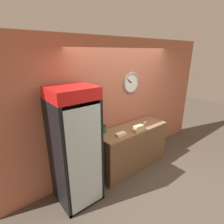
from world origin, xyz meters
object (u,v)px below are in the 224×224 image
(sandwich_stack_middle, at_px, (139,127))
(sandwich_stack_bottom, at_px, (138,130))
(condiment_jar, at_px, (104,129))
(beverage_cooler, at_px, (73,142))
(sandwich_flat_left, at_px, (121,134))
(chefs_knife, at_px, (143,124))

(sandwich_stack_middle, bearing_deg, sandwich_stack_bottom, 0.00)
(sandwich_stack_middle, relative_size, condiment_jar, 1.45)
(beverage_cooler, relative_size, condiment_jar, 13.91)
(beverage_cooler, xyz_separation_m, sandwich_stack_bottom, (1.31, -0.20, -0.10))
(sandwich_flat_left, distance_m, chefs_knife, 0.72)
(sandwich_stack_bottom, distance_m, sandwich_flat_left, 0.40)
(sandwich_flat_left, bearing_deg, chefs_knife, 6.73)
(sandwich_stack_bottom, height_order, condiment_jar, condiment_jar)
(sandwich_stack_middle, height_order, sandwich_flat_left, sandwich_stack_middle)
(sandwich_stack_middle, relative_size, sandwich_flat_left, 1.04)
(sandwich_stack_middle, relative_size, chefs_knife, 0.64)
(sandwich_flat_left, bearing_deg, condiment_jar, 115.75)
(sandwich_flat_left, relative_size, chefs_knife, 0.62)
(beverage_cooler, relative_size, sandwich_stack_bottom, 9.62)
(beverage_cooler, relative_size, chefs_knife, 6.18)
(beverage_cooler, distance_m, sandwich_stack_middle, 1.33)
(sandwich_stack_middle, bearing_deg, beverage_cooler, 171.51)
(condiment_jar, bearing_deg, sandwich_stack_bottom, -36.51)
(sandwich_flat_left, height_order, condiment_jar, condiment_jar)
(chefs_knife, distance_m, condiment_jar, 0.91)
(sandwich_stack_bottom, bearing_deg, chefs_knife, 27.76)
(sandwich_stack_bottom, distance_m, sandwich_stack_middle, 0.06)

